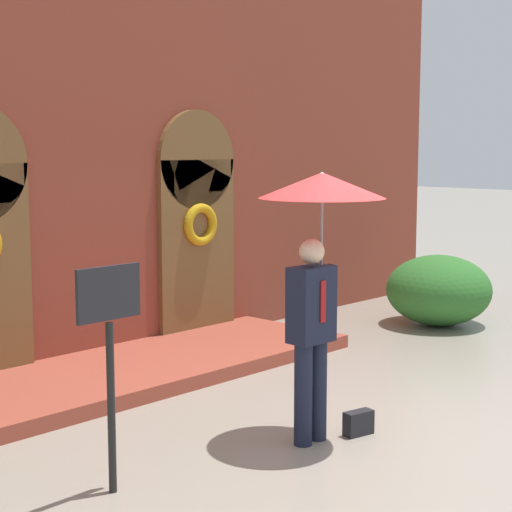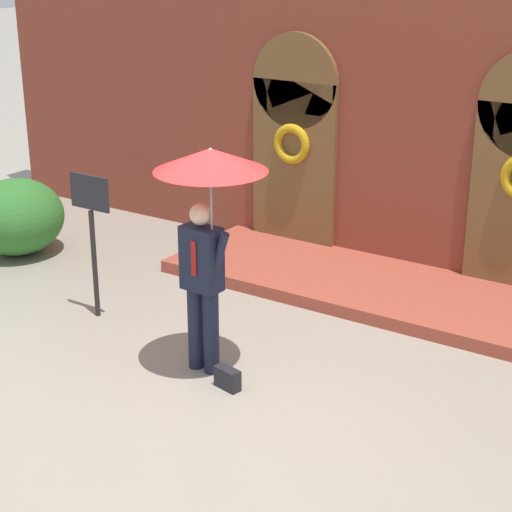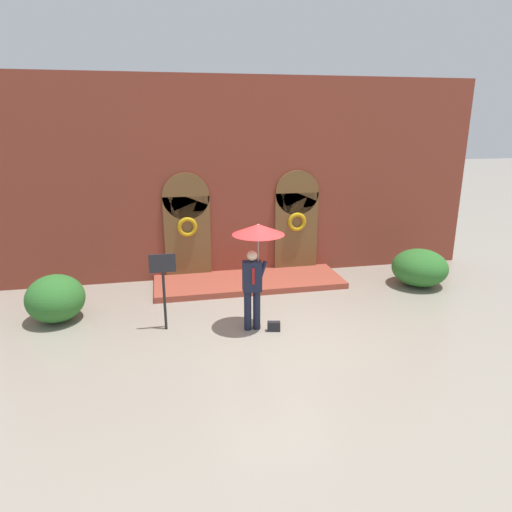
{
  "view_description": "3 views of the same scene",
  "coord_description": "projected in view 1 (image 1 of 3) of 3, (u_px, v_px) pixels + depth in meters",
  "views": [
    {
      "loc": [
        -6.09,
        -4.34,
        2.6
      ],
      "look_at": [
        0.11,
        1.45,
        1.49
      ],
      "focal_mm": 60.0,
      "sensor_mm": 36.0,
      "label": 1
    },
    {
      "loc": [
        4.33,
        -6.07,
        4.21
      ],
      "look_at": [
        -0.45,
        1.19,
        0.97
      ],
      "focal_mm": 60.0,
      "sensor_mm": 36.0,
      "label": 2
    },
    {
      "loc": [
        -2.28,
        -8.75,
        4.42
      ],
      "look_at": [
        -0.11,
        1.6,
        1.26
      ],
      "focal_mm": 32.0,
      "sensor_mm": 36.0,
      "label": 3
    }
  ],
  "objects": [
    {
      "name": "building_facade",
      "position": [
        84.0,
        138.0,
        10.15
      ],
      "size": [
        14.0,
        2.3,
        5.6
      ],
      "color": "brown",
      "rests_on": "ground"
    },
    {
      "name": "shrub_right",
      "position": [
        439.0,
        290.0,
        12.36
      ],
      "size": [
        1.51,
        1.52,
        1.02
      ],
      "primitive_type": "ellipsoid",
      "color": "#2D6B28",
      "rests_on": "ground"
    },
    {
      "name": "person_with_umbrella",
      "position": [
        319.0,
        225.0,
        7.34
      ],
      "size": [
        1.1,
        1.1,
        2.36
      ],
      "color": "#191E33",
      "rests_on": "ground"
    },
    {
      "name": "ground_plane",
      "position": [
        365.0,
        435.0,
        7.69
      ],
      "size": [
        80.0,
        80.0,
        0.0
      ],
      "primitive_type": "plane",
      "color": "gray"
    },
    {
      "name": "sign_post",
      "position": [
        110.0,
        341.0,
        6.28
      ],
      "size": [
        0.56,
        0.06,
        1.72
      ],
      "color": "black",
      "rests_on": "ground"
    },
    {
      "name": "handbag",
      "position": [
        358.0,
        423.0,
        7.69
      ],
      "size": [
        0.3,
        0.18,
        0.22
      ],
      "primitive_type": "cube",
      "rotation": [
        0.0,
        0.0,
        -0.21
      ],
      "color": "black",
      "rests_on": "ground"
    }
  ]
}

